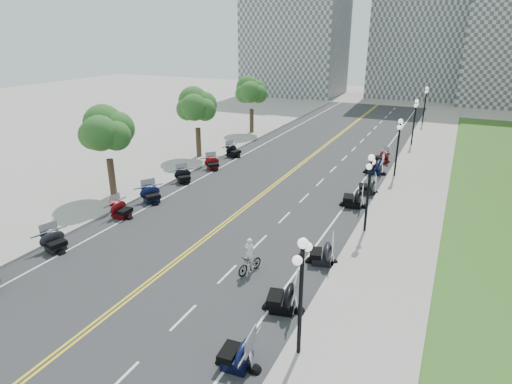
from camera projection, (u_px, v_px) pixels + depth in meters
The scene contains 51 objects.
ground at pixel (214, 232), 26.96m from camera, with size 160.00×160.00×0.00m, color gray.
road at pixel (276, 184), 35.40m from camera, with size 16.00×90.00×0.01m, color #333335.
centerline_yellow_a at pixel (274, 184), 35.45m from camera, with size 0.12×90.00×0.00m, color yellow.
centerline_yellow_b at pixel (277, 184), 35.35m from camera, with size 0.12×90.00×0.00m, color yellow.
edge_line_north at pixel (352, 196), 32.83m from camera, with size 0.12×90.00×0.00m, color white.
edge_line_south at pixel (209, 174), 37.97m from camera, with size 0.12×90.00×0.00m, color white.
lane_dash_3 at pixel (120, 380), 15.53m from camera, with size 0.12×2.00×0.00m, color white.
lane_dash_4 at pixel (183, 317), 18.91m from camera, with size 0.12×2.00×0.00m, color white.
lane_dash_5 at pixel (227, 274), 22.29m from camera, with size 0.12×2.00×0.00m, color white.
lane_dash_6 at pixel (260, 242), 25.67m from camera, with size 0.12×2.00×0.00m, color white.
lane_dash_7 at pixel (284, 217), 29.05m from camera, with size 0.12×2.00×0.00m, color white.
lane_dash_8 at pixel (304, 198), 32.43m from camera, with size 0.12×2.00×0.00m, color white.
lane_dash_9 at pixel (320, 182), 35.81m from camera, with size 0.12×2.00×0.00m, color white.
lane_dash_10 at pixel (333, 169), 39.18m from camera, with size 0.12×2.00×0.00m, color white.
lane_dash_11 at pixel (344, 158), 42.56m from camera, with size 0.12×2.00×0.00m, color white.
lane_dash_12 at pixel (354, 149), 45.94m from camera, with size 0.12×2.00×0.00m, color white.
lane_dash_13 at pixel (362, 141), 49.32m from camera, with size 0.12×2.00×0.00m, color white.
lane_dash_14 at pixel (369, 134), 52.70m from camera, with size 0.12×2.00×0.00m, color white.
lane_dash_15 at pixel (375, 128), 56.08m from camera, with size 0.12×2.00×0.00m, color white.
lane_dash_16 at pixel (381, 122), 59.46m from camera, with size 0.12×2.00×0.00m, color white.
lane_dash_17 at pixel (386, 117), 62.84m from camera, with size 0.12×2.00×0.00m, color white.
lane_dash_18 at pixel (390, 113), 66.22m from camera, with size 0.12×2.00×0.00m, color white.
lane_dash_19 at pixel (394, 109), 69.60m from camera, with size 0.12×2.00×0.00m, color white.
sidewalk_north at pixel (408, 204), 31.16m from camera, with size 5.00×90.00×0.15m, color #9E9991.
sidewalk_south at pixel (171, 167), 39.60m from camera, with size 5.00×90.00×0.15m, color #9E9991.
lawn at pixel (510, 185), 35.11m from camera, with size 9.00×60.00×0.10m, color #356023.
distant_block_a at pixel (296, 25), 81.98m from camera, with size 18.00×14.00×26.00m, color gray.
distant_block_b at pixel (422, 13), 77.50m from camera, with size 16.00×12.00×30.00m, color gray.
street_lamp_1 at pixel (301, 299), 15.82m from camera, with size 0.50×1.20×4.90m, color black, non-canonical shape.
street_lamp_2 at pixel (368, 194), 25.96m from camera, with size 0.50×1.20×4.90m, color black, non-canonical shape.
street_lamp_3 at pixel (397, 148), 36.10m from camera, with size 0.50×1.20×4.90m, color black, non-canonical shape.
street_lamp_4 at pixel (414, 123), 46.24m from camera, with size 0.50×1.20×4.90m, color black, non-canonical shape.
street_lamp_5 at pixel (425, 106), 56.38m from camera, with size 0.50×1.20×4.90m, color black, non-canonical shape.
tree_2 at pixel (107, 136), 30.99m from camera, with size 4.80×4.80×9.20m, color #235619, non-canonical shape.
tree_3 at pixel (197, 110), 41.13m from camera, with size 4.80×4.80×9.20m, color #235619, non-canonical shape.
tree_4 at pixel (252, 94), 51.26m from camera, with size 4.80×4.80×9.20m, color #235619, non-canonical shape.
motorcycle_n_3 at pixel (237, 351), 15.95m from camera, with size 1.95×1.95×1.36m, color black, non-canonical shape.
motorcycle_n_4 at pixel (282, 296), 19.22m from camera, with size 2.09×2.09×1.46m, color black, non-canonical shape.
motorcycle_n_5 at pixel (322, 251), 23.16m from camera, with size 1.98×1.98×1.38m, color black, non-canonical shape.
motorcycle_n_7 at pixel (353, 196), 30.65m from camera, with size 2.18×2.18×1.52m, color black, non-canonical shape.
motorcycle_n_8 at pixel (367, 185), 33.17m from camera, with size 1.91×1.91×1.34m, color black, non-canonical shape.
motorcycle_n_9 at pixel (375, 165), 37.73m from camera, with size 2.19×2.19×1.53m, color black, non-canonical shape.
motorcycle_n_10 at pixel (382, 156), 40.85m from camera, with size 1.84×1.84×1.29m, color #590A0C, non-canonical shape.
motorcycle_s_4 at pixel (54, 240), 24.48m from camera, with size 1.85×1.85×1.29m, color black, non-canonical shape.
motorcycle_s_5 at pixel (121, 209), 28.86m from camera, with size 1.84×1.84×1.29m, color #590A0C, non-canonical shape.
motorcycle_s_6 at pixel (151, 194), 31.42m from camera, with size 1.93×1.93×1.35m, color black, non-canonical shape.
motorcycle_s_7 at pixel (183, 175), 35.54m from camera, with size 1.79×1.79×1.25m, color black, non-canonical shape.
motorcycle_s_8 at pixel (212, 163), 38.96m from camera, with size 1.77×1.77×1.24m, color #590A0C, non-canonical shape.
motorcycle_s_9 at pixel (233, 150), 42.86m from camera, with size 1.90×1.90×1.33m, color black, non-canonical shape.
bicycle at pixel (250, 264), 22.27m from camera, with size 0.48×1.71×1.02m, color #A51414.
cyclist_rider at pixel (250, 241), 21.79m from camera, with size 0.60×0.40×1.66m, color white.
Camera 1 is at (12.86, -20.82, 11.89)m, focal length 30.00 mm.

